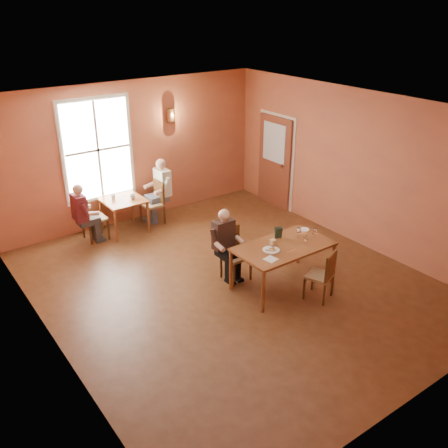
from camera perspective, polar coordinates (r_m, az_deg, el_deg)
ground at (r=8.69m, az=0.78°, el=-6.76°), size 6.00×7.00×0.01m
wall_back at (r=10.87m, az=-10.33°, el=8.06°), size 6.00×0.04×3.00m
wall_front at (r=5.90m, az=21.74°, el=-8.19°), size 6.00×0.04×3.00m
wall_left at (r=6.83m, az=-19.87°, el=-3.26°), size 0.04×7.00×3.00m
wall_right at (r=9.99m, az=14.88°, el=6.16°), size 0.04×7.00×3.00m
ceiling at (r=7.58m, az=0.91°, el=13.01°), size 6.00×7.00×0.04m
window at (r=10.47m, az=-14.24°, el=8.21°), size 1.36×0.10×1.96m
door at (r=11.60m, az=5.77°, el=7.06°), size 0.12×1.04×2.10m
wall_sconce at (r=11.01m, az=-6.08°, el=12.30°), size 0.16×0.16×0.28m
main_table at (r=8.49m, az=6.72°, el=-4.76°), size 1.64×0.92×0.77m
chair_diner_main at (r=8.60m, az=1.36°, el=-3.56°), size 0.41×0.41×0.93m
diner_main at (r=8.52m, az=1.49°, el=-2.78°), size 0.48×0.48×1.21m
chair_empty at (r=8.23m, az=10.86°, el=-5.69°), size 0.50×0.50×0.87m
plate_food at (r=8.12m, az=5.41°, el=-2.93°), size 0.37×0.37×0.04m
sandwich at (r=8.23m, az=5.59°, el=-2.26°), size 0.09×0.09×0.11m
goblet_a at (r=8.59m, az=8.54°, el=-0.91°), size 0.08×0.08×0.19m
goblet_b at (r=8.59m, az=10.32°, el=-1.06°), size 0.09×0.09×0.19m
goblet_c at (r=8.38m, az=9.29°, el=-1.72°), size 0.07×0.07×0.18m
menu_stand at (r=8.51m, az=6.23°, el=-0.99°), size 0.13×0.10×0.20m
knife at (r=8.14m, az=7.66°, el=-3.08°), size 0.21×0.02×0.00m
napkin at (r=7.86m, az=5.36°, el=-4.03°), size 0.22×0.22×0.01m
side_plate at (r=8.91m, az=9.12°, el=-0.62°), size 0.20×0.20×0.01m
second_table at (r=10.62m, az=-11.29°, el=0.99°), size 0.80×0.80×0.71m
chair_diner_white at (r=10.83m, az=-8.24°, el=2.36°), size 0.41×0.41×0.94m
diner_white at (r=10.77m, az=-8.17°, el=3.36°), size 0.53×0.53×1.33m
chair_diner_maroon at (r=10.35m, az=-14.59°, el=0.76°), size 0.42×0.42×0.95m
diner_maroon at (r=10.29m, az=-14.82°, el=1.40°), size 0.49×0.49×1.22m
cup_a at (r=10.47m, az=-10.41°, el=3.08°), size 0.14×0.14×0.09m
cup_b at (r=10.53m, az=-12.55°, el=3.05°), size 0.12×0.12×0.10m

